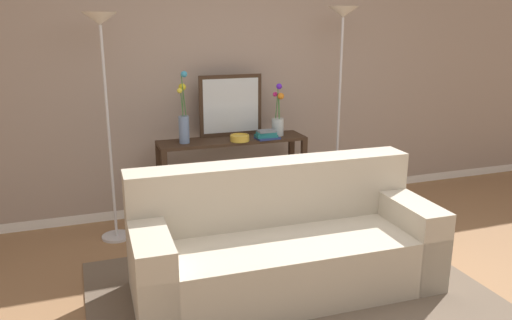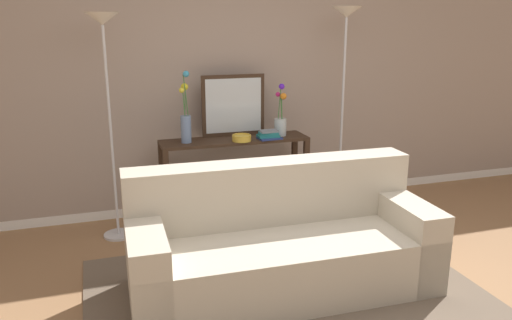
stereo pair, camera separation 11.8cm
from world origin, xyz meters
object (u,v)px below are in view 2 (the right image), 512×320
Objects in this scene: floor_lamp_left at (106,65)px; book_row_under_console at (197,216)px; couch at (281,246)px; book_stack at (269,135)px; wall_mirror at (233,105)px; floor_lamp_right at (345,53)px; fruit_bowl at (242,138)px; vase_tall_flowers at (186,119)px; vase_short_flowers at (281,121)px; console_table at (235,164)px.

floor_lamp_left is 5.10× the size of book_row_under_console.
couch is 1.42m from book_stack.
couch is 1.71m from wall_mirror.
floor_lamp_left is 2.18m from floor_lamp_right.
wall_mirror reaches higher than fruit_bowl.
wall_mirror reaches higher than book_stack.
book_stack is (0.76, -0.09, -0.18)m from vase_tall_flowers.
vase_short_flowers is at bearing 69.69° from couch.
console_table is 0.55m from wall_mirror.
vase_tall_flowers is 0.54m from fruit_bowl.
vase_tall_flowers is at bearing -179.49° from vase_short_flowers.
console_table is 2.27× the size of wall_mirror.
wall_mirror is 1.11m from book_row_under_console.
book_row_under_console is at bearing 8.99° from vase_tall_flowers.
book_stack is (0.30, -0.10, 0.28)m from console_table.
fruit_bowl is (0.09, 1.27, 0.51)m from couch.
floor_lamp_left reaches higher than console_table.
fruit_bowl is (1.15, -0.01, -0.69)m from floor_lamp_left.
floor_lamp_left is 1.58m from book_stack.
fruit_bowl is (0.50, -0.09, -0.18)m from vase_tall_flowers.
wall_mirror is 0.36m from fruit_bowl.
floor_lamp_left is at bearing 129.75° from couch.
floor_lamp_right is at bearing -8.71° from vase_short_flowers.
vase_tall_flowers is 1.29× the size of vase_short_flowers.
fruit_bowl is at bearing -179.71° from book_stack.
book_row_under_console is at bearing 171.26° from book_stack.
wall_mirror is 3.46× the size of fruit_bowl.
wall_mirror is (0.03, 0.14, 0.53)m from console_table.
console_table is 2.15× the size of vase_tall_flowers.
fruit_bowl is (0.01, -0.25, -0.26)m from wall_mirror.
couch is 3.31× the size of vase_tall_flowers.
book_row_under_console is (-0.84, 0.00, -0.88)m from vase_short_flowers.
fruit_bowl is at bearing -70.15° from console_table.
couch is at bearing -105.54° from book_stack.
couch is 1.11× the size of floor_lamp_left.
wall_mirror reaches higher than vase_short_flowers.
floor_lamp_left is 0.84m from vase_tall_flowers.
vase_tall_flowers is at bearing -171.01° from book_row_under_console.
couch reaches higher than fruit_bowl.
book_row_under_console is at bearing 179.70° from vase_short_flowers.
couch is 1.54× the size of console_table.
vase_short_flowers reaches higher than couch.
book_stack is (0.27, -0.25, -0.25)m from wall_mirror.
console_table is 1.47m from floor_lamp_right.
console_table is 1.48m from floor_lamp_left.
book_stack is at bearing -6.91° from vase_tall_flowers.
console_table is 6.17× the size of book_stack.
vase_tall_flowers is 0.92m from vase_short_flowers.
fruit_bowl is at bearing -14.30° from book_row_under_console.
wall_mirror is at bearing 86.87° from couch.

